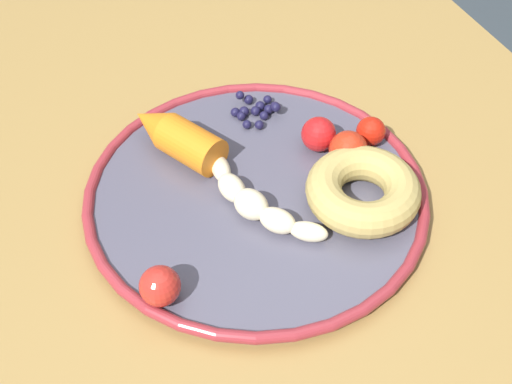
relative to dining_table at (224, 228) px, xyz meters
name	(u,v)px	position (x,y,z in m)	size (l,w,h in m)	color
dining_table	(224,228)	(0.00, 0.00, 0.00)	(1.25, 0.88, 0.72)	olive
plate	(256,194)	(0.04, 0.02, 0.09)	(0.36, 0.36, 0.02)	#4C4A5B
banana	(255,203)	(0.06, 0.01, 0.10)	(0.15, 0.09, 0.03)	beige
carrot_orange	(175,136)	(-0.05, -0.03, 0.11)	(0.12, 0.09, 0.04)	orange
donut	(363,190)	(0.09, 0.12, 0.11)	(0.12, 0.12, 0.04)	tan
blueberry_pile	(256,110)	(-0.08, 0.07, 0.10)	(0.06, 0.06, 0.02)	#191638
tomato_near	(317,133)	(0.00, 0.11, 0.11)	(0.04, 0.04, 0.04)	red
tomato_mid	(371,131)	(0.01, 0.17, 0.11)	(0.03, 0.03, 0.03)	red
tomato_far	(348,150)	(0.04, 0.13, 0.11)	(0.04, 0.04, 0.04)	red
tomato_extra	(160,286)	(0.13, -0.10, 0.11)	(0.04, 0.04, 0.04)	red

